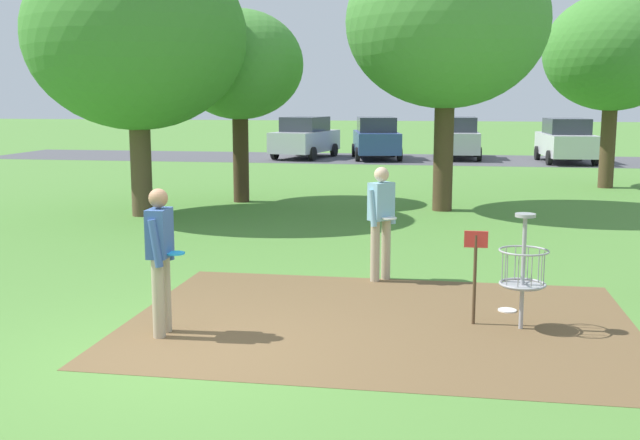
% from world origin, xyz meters
% --- Properties ---
extents(ground_plane, '(160.00, 160.00, 0.00)m').
position_xyz_m(ground_plane, '(0.00, 0.00, 0.00)').
color(ground_plane, '#518438').
extents(dirt_tee_pad, '(6.11, 4.45, 0.01)m').
position_xyz_m(dirt_tee_pad, '(2.00, 1.53, 0.00)').
color(dirt_tee_pad, brown).
rests_on(dirt_tee_pad, ground).
extents(disc_golf_basket, '(0.98, 0.58, 1.39)m').
position_xyz_m(disc_golf_basket, '(3.62, 1.54, 0.75)').
color(disc_golf_basket, '#9E9EA3').
rests_on(disc_golf_basket, ground).
extents(player_waiting_left, '(0.40, 0.47, 1.71)m').
position_xyz_m(player_waiting_left, '(-0.44, 0.61, 0.97)').
color(player_waiting_left, tan).
rests_on(player_waiting_left, ground).
extents(player_waiting_right, '(0.45, 0.46, 1.71)m').
position_xyz_m(player_waiting_right, '(1.81, 3.67, 0.97)').
color(player_waiting_right, tan).
rests_on(player_waiting_right, ground).
extents(frisbee_by_tee, '(0.24, 0.24, 0.02)m').
position_xyz_m(frisbee_by_tee, '(3.58, 2.28, 0.01)').
color(frisbee_by_tee, white).
rests_on(frisbee_by_tee, ground).
extents(tree_near_left, '(3.29, 3.29, 4.94)m').
position_xyz_m(tree_near_left, '(-2.58, 11.71, 3.51)').
color(tree_near_left, '#422D1E').
rests_on(tree_near_left, ground).
extents(tree_near_right, '(4.74, 4.74, 6.48)m').
position_xyz_m(tree_near_right, '(2.64, 11.03, 4.45)').
color(tree_near_right, '#4C3823').
rests_on(tree_near_right, ground).
extents(tree_mid_left, '(4.95, 4.95, 6.19)m').
position_xyz_m(tree_mid_left, '(-4.21, 9.04, 4.07)').
color(tree_mid_left, brown).
rests_on(tree_mid_left, ground).
extents(tree_mid_center, '(4.07, 4.07, 5.76)m').
position_xyz_m(tree_mid_center, '(7.48, 16.58, 4.01)').
color(tree_mid_center, '#4C3823').
rests_on(tree_mid_center, ground).
extents(parking_lot_strip, '(36.00, 6.00, 0.01)m').
position_xyz_m(parking_lot_strip, '(0.00, 26.28, 0.00)').
color(parking_lot_strip, '#4C4C51').
rests_on(parking_lot_strip, ground).
extents(parked_car_leftmost, '(2.64, 4.48, 1.84)m').
position_xyz_m(parked_car_leftmost, '(-3.62, 26.14, 0.92)').
color(parked_car_leftmost, '#B2B7BC').
rests_on(parked_car_leftmost, ground).
extents(parked_car_center_left, '(2.53, 4.46, 1.84)m').
position_xyz_m(parked_car_center_left, '(-0.42, 26.13, 0.92)').
color(parked_car_center_left, '#2D4784').
rests_on(parked_car_center_left, ground).
extents(parked_car_center_right, '(2.08, 4.25, 1.84)m').
position_xyz_m(parked_car_center_right, '(3.10, 26.90, 0.92)').
color(parked_car_center_right, '#B2B7BC').
rests_on(parked_car_center_right, ground).
extents(parked_car_rightmost, '(2.20, 4.32, 1.84)m').
position_xyz_m(parked_car_rightmost, '(7.56, 25.59, 0.92)').
color(parked_car_rightmost, silver).
rests_on(parked_car_rightmost, ground).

